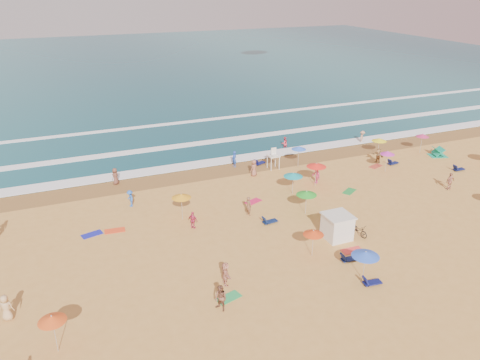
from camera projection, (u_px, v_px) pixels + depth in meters
name	position (u px, v px, depth m)	size (l,w,h in m)	color
ground	(288.00, 216.00, 42.14)	(220.00, 220.00, 0.00)	gold
ocean	(126.00, 66.00, 113.41)	(220.00, 140.00, 0.18)	#0C4756
wet_sand	(236.00, 168.00, 52.74)	(220.00, 220.00, 0.00)	olive
surf_foam	(210.00, 144.00, 60.19)	(200.00, 18.70, 0.05)	white
cabana	(337.00, 227.00, 38.23)	(2.00, 2.00, 2.00)	silver
cabana_roof	(338.00, 216.00, 37.81)	(2.20, 2.20, 0.12)	silver
bicycle	(358.00, 230.00, 38.84)	(0.67, 1.92, 1.01)	black
lifeguard_stand	(273.00, 160.00, 52.18)	(1.20, 1.20, 2.10)	white
beach_umbrellas	(328.00, 182.00, 43.84)	(66.06, 22.83, 0.80)	#CC2DAB
loungers	(348.00, 217.00, 41.55)	(45.17, 24.72, 0.34)	#0F1B4F
towels	(295.00, 228.00, 40.12)	(52.24, 17.23, 0.03)	#B12716
popup_tents	(479.00, 166.00, 51.78)	(3.63, 12.77, 1.20)	#EC3489
beachgoers	(262.00, 189.00, 45.57)	(43.62, 27.35, 2.13)	#986446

